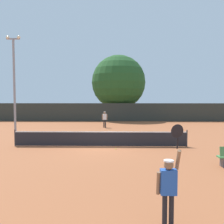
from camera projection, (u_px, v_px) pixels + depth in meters
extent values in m
plane|color=#9E5633|center=(100.00, 146.00, 15.31)|extent=(120.00, 120.00, 0.00)
cube|color=#232328|center=(100.00, 139.00, 15.29)|extent=(10.99, 0.03, 0.91)
cube|color=white|center=(100.00, 132.00, 15.26)|extent=(10.99, 0.04, 0.06)
cylinder|color=#333338|center=(15.00, 138.00, 15.38)|extent=(0.08, 0.08, 1.07)
cylinder|color=#333338|center=(187.00, 138.00, 15.18)|extent=(0.08, 0.08, 1.07)
cube|color=#2D332D|center=(109.00, 112.00, 31.50)|extent=(39.06, 0.12, 2.37)
cube|color=blue|center=(168.00, 182.00, 5.71)|extent=(0.38, 0.22, 0.60)
sphere|color=#8C6647|center=(169.00, 165.00, 5.68)|extent=(0.23, 0.23, 0.23)
cylinder|color=white|center=(169.00, 161.00, 5.68)|extent=(0.24, 0.24, 0.04)
cylinder|color=black|center=(165.00, 211.00, 5.75)|extent=(0.12, 0.12, 0.81)
cylinder|color=black|center=(171.00, 211.00, 5.75)|extent=(0.12, 0.12, 0.81)
cylinder|color=#8C6647|center=(158.00, 183.00, 5.71)|extent=(0.09, 0.17, 0.57)
cylinder|color=#8C6647|center=(178.00, 160.00, 5.76)|extent=(0.09, 0.32, 0.55)
cylinder|color=black|center=(178.00, 143.00, 5.79)|extent=(0.04, 0.11, 0.28)
ellipsoid|color=black|center=(177.00, 131.00, 5.83)|extent=(0.30, 0.13, 0.36)
cube|color=white|center=(105.00, 117.00, 24.82)|extent=(0.38, 0.22, 0.61)
sphere|color=#8C6647|center=(105.00, 113.00, 24.79)|extent=(0.23, 0.23, 0.23)
cylinder|color=white|center=(105.00, 112.00, 24.79)|extent=(0.24, 0.24, 0.04)
cylinder|color=black|center=(104.00, 124.00, 24.86)|extent=(0.12, 0.12, 0.82)
cylinder|color=black|center=(105.00, 124.00, 24.86)|extent=(0.12, 0.12, 0.82)
cylinder|color=#8C6647|center=(102.00, 117.00, 24.83)|extent=(0.09, 0.17, 0.58)
cylinder|color=#8C6647|center=(107.00, 117.00, 24.82)|extent=(0.09, 0.16, 0.58)
sphere|color=#CCE033|center=(116.00, 149.00, 14.42)|extent=(0.07, 0.07, 0.07)
cube|color=#4C4C51|center=(222.00, 162.00, 10.80)|extent=(0.08, 0.36, 0.45)
cylinder|color=gray|center=(14.00, 88.00, 19.75)|extent=(0.18, 0.18, 7.85)
cube|color=gray|center=(13.00, 39.00, 19.51)|extent=(1.10, 0.10, 0.10)
sphere|color=#F2EDCC|center=(8.00, 37.00, 19.51)|extent=(0.28, 0.28, 0.28)
sphere|color=#F2EDCC|center=(19.00, 37.00, 19.50)|extent=(0.28, 0.28, 0.28)
cylinder|color=brown|center=(119.00, 111.00, 34.51)|extent=(0.56, 0.56, 2.43)
sphere|color=#235123|center=(119.00, 82.00, 34.26)|extent=(7.67, 7.67, 7.67)
cube|color=black|center=(120.00, 114.00, 37.11)|extent=(2.34, 4.38, 0.90)
cube|color=#2D333D|center=(120.00, 109.00, 36.77)|extent=(1.92, 2.37, 0.64)
cylinder|color=black|center=(115.00, 115.00, 38.54)|extent=(0.22, 0.60, 0.60)
cylinder|color=black|center=(126.00, 115.00, 38.51)|extent=(0.22, 0.60, 0.60)
cylinder|color=black|center=(115.00, 116.00, 35.75)|extent=(0.22, 0.60, 0.60)
cylinder|color=black|center=(126.00, 116.00, 35.72)|extent=(0.22, 0.60, 0.60)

